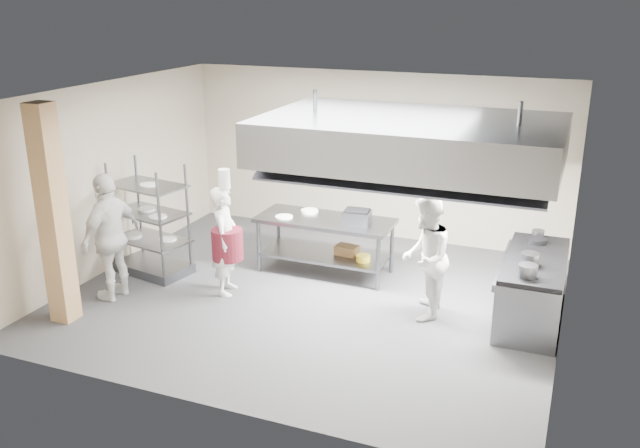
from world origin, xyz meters
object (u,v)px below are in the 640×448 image
at_px(chef_head, 226,241).
at_px(stockpot, 530,259).
at_px(island, 325,246).
at_px(cooking_range, 532,290).
at_px(griddle, 357,217).
at_px(pass_rack, 149,219).
at_px(chef_line, 425,258).
at_px(chef_plating, 111,237).

relative_size(chef_head, stockpot, 6.79).
relative_size(island, cooking_range, 1.08).
xyz_separation_m(island, chef_head, (-1.08, -1.27, 0.37)).
bearing_deg(chef_head, griddle, -68.59).
bearing_deg(cooking_range, island, 171.67).
distance_m(pass_rack, griddle, 3.28).
xyz_separation_m(pass_rack, chef_head, (1.50, -0.25, -0.08)).
bearing_deg(griddle, chef_line, -39.75).
distance_m(griddle, stockpot, 2.75).
height_order(pass_rack, chef_head, pass_rack).
xyz_separation_m(island, pass_rack, (-2.59, -1.02, 0.44)).
height_order(chef_head, chef_plating, chef_plating).
relative_size(chef_head, chef_plating, 0.87).
bearing_deg(chef_plating, island, 133.77).
xyz_separation_m(cooking_range, stockpot, (-0.06, -0.30, 0.56)).
bearing_deg(cooking_range, chef_head, -169.65).
bearing_deg(pass_rack, island, 32.63).
bearing_deg(chef_line, chef_head, -90.85).
height_order(chef_plating, stockpot, chef_plating).
height_order(island, cooking_range, island).
xyz_separation_m(cooking_range, chef_plating, (-5.79, -1.54, 0.53)).
bearing_deg(island, griddle, -3.88).
bearing_deg(cooking_range, chef_line, -161.42).
height_order(pass_rack, stockpot, pass_rack).
xyz_separation_m(chef_line, stockpot, (1.35, 0.17, 0.11)).
bearing_deg(stockpot, griddle, 164.47).
bearing_deg(pass_rack, griddle, 28.52).
bearing_deg(cooking_range, stockpot, -101.43).
distance_m(island, chef_line, 2.11).
xyz_separation_m(cooking_range, griddle, (-2.71, 0.44, 0.59)).
relative_size(pass_rack, stockpot, 7.41).
bearing_deg(island, pass_rack, -158.22).
bearing_deg(griddle, island, 171.11).
bearing_deg(cooking_range, pass_rack, -174.68).
bearing_deg(griddle, chef_plating, -152.00).
height_order(chef_line, stockpot, chef_line).
relative_size(island, chef_head, 1.31).
xyz_separation_m(chef_head, griddle, (1.62, 1.23, 0.19)).
height_order(chef_head, stockpot, chef_head).
distance_m(island, cooking_range, 3.28).
relative_size(chef_line, stockpot, 7.17).
relative_size(island, chef_line, 1.24).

